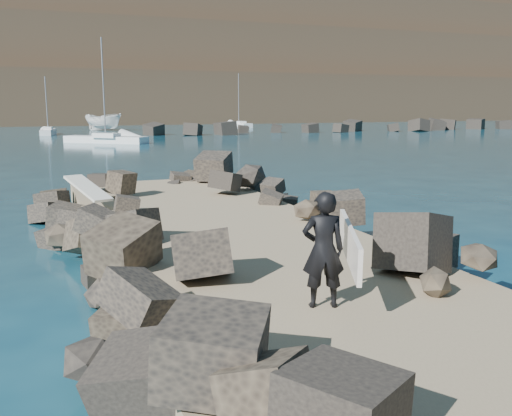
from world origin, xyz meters
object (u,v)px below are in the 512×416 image
Objects in this scene: surfboard_resting at (88,192)px; sailboat_c at (106,139)px; boat_imported at (104,122)px; surfer_with_board at (327,249)px.

sailboat_c reaches higher than surfboard_resting.
surfboard_resting is 0.37× the size of boat_imported.
sailboat_c reaches higher than surfer_with_board.
surfboard_resting is at bearing -97.38° from sailboat_c.
boat_imported reaches higher than surfboard_resting.
surfer_with_board is at bearing -93.64° from surfboard_resting.
boat_imported reaches higher than surfer_with_board.
surfer_with_board is 48.59m from sailboat_c.
boat_imported is 0.63× the size of sailboat_c.
surfer_with_board is at bearing -92.82° from sailboat_c.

